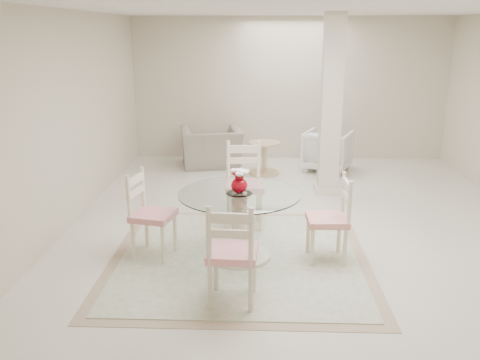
{
  "coord_description": "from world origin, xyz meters",
  "views": [
    {
      "loc": [
        -0.58,
        -6.35,
        2.45
      ],
      "look_at": [
        -0.78,
        -0.96,
        0.85
      ],
      "focal_mm": 38.0,
      "sensor_mm": 36.0,
      "label": 1
    }
  ],
  "objects_px": {
    "column": "(331,106)",
    "dining_chair_east": "(334,213)",
    "dining_table": "(239,225)",
    "red_vase": "(240,181)",
    "dining_chair_south": "(232,247)",
    "dining_chair_north": "(244,178)",
    "side_table": "(264,159)",
    "dining_chair_west": "(147,208)",
    "armchair_white": "(328,151)",
    "recliner_taupe": "(211,147)"
  },
  "relations": [
    {
      "from": "dining_chair_west",
      "to": "side_table",
      "type": "height_order",
      "value": "dining_chair_west"
    },
    {
      "from": "column",
      "to": "armchair_white",
      "type": "relative_size",
      "value": 3.4
    },
    {
      "from": "dining_table",
      "to": "column",
      "type": "bearing_deg",
      "value": 62.55
    },
    {
      "from": "column",
      "to": "dining_chair_west",
      "type": "height_order",
      "value": "column"
    },
    {
      "from": "dining_table",
      "to": "recliner_taupe",
      "type": "xyz_separation_m",
      "value": [
        -0.68,
        3.97,
        -0.03
      ]
    },
    {
      "from": "red_vase",
      "to": "dining_chair_east",
      "type": "height_order",
      "value": "dining_chair_east"
    },
    {
      "from": "dining_chair_west",
      "to": "column",
      "type": "bearing_deg",
      "value": -30.9
    },
    {
      "from": "dining_chair_north",
      "to": "side_table",
      "type": "height_order",
      "value": "dining_chair_north"
    },
    {
      "from": "column",
      "to": "dining_chair_east",
      "type": "distance_m",
      "value": 2.62
    },
    {
      "from": "dining_table",
      "to": "recliner_taupe",
      "type": "height_order",
      "value": "dining_table"
    },
    {
      "from": "dining_chair_south",
      "to": "side_table",
      "type": "bearing_deg",
      "value": -90.9
    },
    {
      "from": "column",
      "to": "side_table",
      "type": "bearing_deg",
      "value": 134.42
    },
    {
      "from": "dining_chair_west",
      "to": "dining_chair_south",
      "type": "height_order",
      "value": "dining_chair_south"
    },
    {
      "from": "recliner_taupe",
      "to": "armchair_white",
      "type": "xyz_separation_m",
      "value": [
        2.12,
        -0.21,
        0.01
      ]
    },
    {
      "from": "armchair_white",
      "to": "dining_chair_north",
      "type": "bearing_deg",
      "value": 84.64
    },
    {
      "from": "red_vase",
      "to": "dining_chair_west",
      "type": "bearing_deg",
      "value": 177.67
    },
    {
      "from": "column",
      "to": "recliner_taupe",
      "type": "xyz_separation_m",
      "value": [
        -1.96,
        1.51,
        -1.0
      ]
    },
    {
      "from": "dining_chair_east",
      "to": "armchair_white",
      "type": "distance_m",
      "value": 3.82
    },
    {
      "from": "side_table",
      "to": "dining_chair_east",
      "type": "bearing_deg",
      "value": -78.38
    },
    {
      "from": "dining_chair_north",
      "to": "armchair_white",
      "type": "bearing_deg",
      "value": 57.68
    },
    {
      "from": "red_vase",
      "to": "dining_chair_south",
      "type": "height_order",
      "value": "dining_chair_south"
    },
    {
      "from": "dining_chair_east",
      "to": "armchair_white",
      "type": "xyz_separation_m",
      "value": [
        0.42,
        3.79,
        -0.2
      ]
    },
    {
      "from": "dining_chair_west",
      "to": "dining_chair_north",
      "type": "bearing_deg",
      "value": -33.79
    },
    {
      "from": "dining_chair_east",
      "to": "dining_chair_west",
      "type": "height_order",
      "value": "dining_chair_west"
    },
    {
      "from": "dining_chair_east",
      "to": "dining_chair_north",
      "type": "distance_m",
      "value": 1.45
    },
    {
      "from": "dining_chair_north",
      "to": "dining_chair_west",
      "type": "height_order",
      "value": "dining_chair_north"
    },
    {
      "from": "dining_table",
      "to": "red_vase",
      "type": "xyz_separation_m",
      "value": [
        0.0,
        -0.0,
        0.51
      ]
    },
    {
      "from": "dining_chair_west",
      "to": "side_table",
      "type": "bearing_deg",
      "value": -8.55
    },
    {
      "from": "recliner_taupe",
      "to": "side_table",
      "type": "xyz_separation_m",
      "value": [
        0.98,
        -0.51,
        -0.09
      ]
    },
    {
      "from": "dining_chair_east",
      "to": "dining_chair_north",
      "type": "xyz_separation_m",
      "value": [
        -1.0,
        1.05,
        0.07
      ]
    },
    {
      "from": "red_vase",
      "to": "dining_chair_west",
      "type": "height_order",
      "value": "dining_chair_west"
    },
    {
      "from": "armchair_white",
      "to": "dining_chair_east",
      "type": "bearing_deg",
      "value": 105.74
    },
    {
      "from": "dining_chair_south",
      "to": "dining_chair_north",
      "type": "bearing_deg",
      "value": -87.96
    },
    {
      "from": "column",
      "to": "recliner_taupe",
      "type": "relative_size",
      "value": 2.47
    },
    {
      "from": "dining_chair_east",
      "to": "side_table",
      "type": "xyz_separation_m",
      "value": [
        -0.72,
        3.48,
        -0.3
      ]
    },
    {
      "from": "column",
      "to": "dining_chair_north",
      "type": "height_order",
      "value": "column"
    },
    {
      "from": "recliner_taupe",
      "to": "side_table",
      "type": "relative_size",
      "value": 1.91
    },
    {
      "from": "column",
      "to": "dining_chair_south",
      "type": "bearing_deg",
      "value": -110.57
    },
    {
      "from": "armchair_white",
      "to": "dining_table",
      "type": "bearing_deg",
      "value": 91.16
    },
    {
      "from": "dining_chair_east",
      "to": "side_table",
      "type": "relative_size",
      "value": 1.86
    },
    {
      "from": "dining_table",
      "to": "dining_chair_west",
      "type": "distance_m",
      "value": 1.03
    },
    {
      "from": "armchair_white",
      "to": "side_table",
      "type": "bearing_deg",
      "value": 37.15
    },
    {
      "from": "column",
      "to": "dining_chair_west",
      "type": "relative_size",
      "value": 2.51
    },
    {
      "from": "column",
      "to": "dining_chair_north",
      "type": "relative_size",
      "value": 2.26
    },
    {
      "from": "column",
      "to": "dining_table",
      "type": "distance_m",
      "value": 2.94
    },
    {
      "from": "red_vase",
      "to": "dining_chair_east",
      "type": "xyz_separation_m",
      "value": [
        1.02,
        -0.02,
        -0.34
      ]
    },
    {
      "from": "armchair_white",
      "to": "side_table",
      "type": "height_order",
      "value": "armchair_white"
    },
    {
      "from": "dining_table",
      "to": "dining_chair_north",
      "type": "distance_m",
      "value": 1.06
    },
    {
      "from": "dining_chair_east",
      "to": "red_vase",
      "type": "bearing_deg",
      "value": -93.28
    },
    {
      "from": "column",
      "to": "dining_chair_south",
      "type": "height_order",
      "value": "column"
    }
  ]
}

